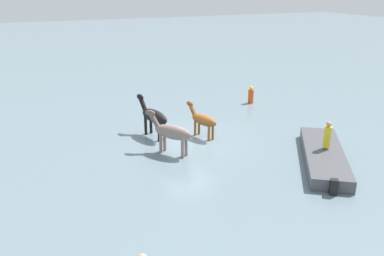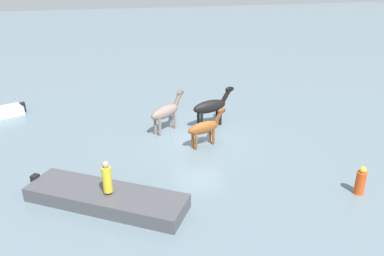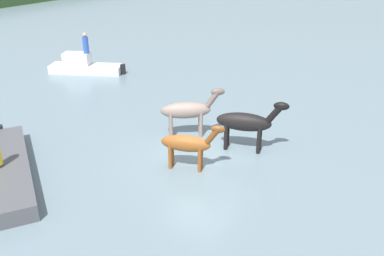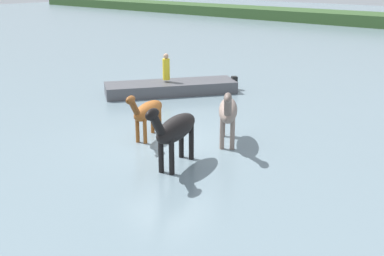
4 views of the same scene
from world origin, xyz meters
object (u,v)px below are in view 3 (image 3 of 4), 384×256
horse_chestnut_trailing (188,144)px  horse_pinto_flank (188,110)px  person_spotter_bow (86,44)px  boat_launch_far (3,172)px  horse_rear_stallion (246,122)px  boat_tender_starboard (85,68)px

horse_chestnut_trailing → horse_pinto_flank: 2.63m
horse_pinto_flank → person_spotter_bow: size_ratio=1.90×
horse_chestnut_trailing → boat_launch_far: bearing=-161.5°
boat_launch_far → person_spotter_bow: (10.13, 5.93, 1.54)m
horse_rear_stallion → boat_launch_far: size_ratio=0.45×
horse_pinto_flank → boat_tender_starboard: bearing=120.5°
horse_rear_stallion → boat_launch_far: bearing=-151.1°
boat_launch_far → horse_pinto_flank: bearing=93.6°
horse_rear_stallion → horse_pinto_flank: size_ratio=1.14×
horse_pinto_flank → boat_launch_far: horse_pinto_flank is taller
horse_rear_stallion → horse_pinto_flank: bearing=165.0°
boat_launch_far → person_spotter_bow: person_spotter_bow is taller
boat_tender_starboard → person_spotter_bow: 1.43m
boat_tender_starboard → horse_pinto_flank: bearing=131.8°
boat_tender_starboard → boat_launch_far: boat_tender_starboard is taller
boat_tender_starboard → boat_launch_far: bearing=96.7°
horse_rear_stallion → boat_tender_starboard: 12.87m
horse_pinto_flank → person_spotter_bow: person_spotter_bow is taller
horse_rear_stallion → boat_tender_starboard: bearing=145.3°
horse_pinto_flank → boat_launch_far: size_ratio=0.39×
boat_launch_far → boat_tender_starboard: bearing=156.0°
horse_pinto_flank → boat_launch_far: 6.90m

